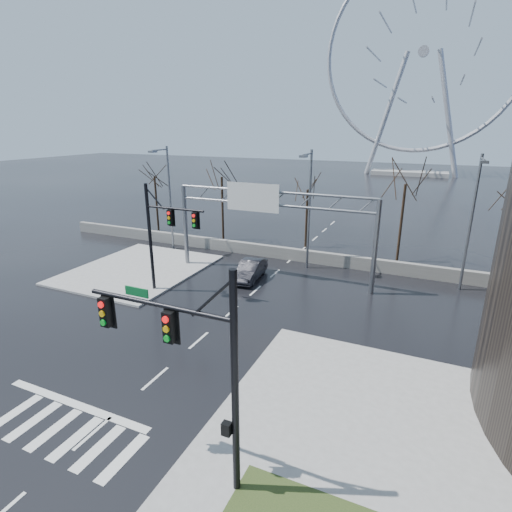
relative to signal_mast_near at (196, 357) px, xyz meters
The scene contains 17 objects.
ground 8.15m from the signal_mast_near, 141.85° to the left, with size 260.00×260.00×0.00m, color black.
sidewalk_right_ext 9.12m from the signal_mast_near, 51.18° to the left, with size 12.00×10.00×0.15m, color gray.
sidewalk_far 23.25m from the signal_mast_near, 135.18° to the left, with size 10.00×12.00×0.15m, color gray.
barrier_wall 24.96m from the signal_mast_near, 102.07° to the left, with size 52.00×0.50×1.10m, color slate.
signal_mast_near is the anchor object (origin of this frame).
signal_mast_far 17.03m from the signal_mast_near, 130.26° to the left, with size 4.72×0.41×8.00m.
sign_gantry 19.79m from the signal_mast_near, 106.19° to the left, with size 16.36×0.40×7.60m.
streetlight_left 28.07m from the signal_mast_near, 127.67° to the left, with size 0.50×2.55×10.00m.
streetlight_mid 22.44m from the signal_mast_near, 98.05° to the left, with size 0.50×2.55×10.00m.
streetlight_right 23.92m from the signal_mast_near, 68.25° to the left, with size 0.50×2.55×10.00m.
tree_far_left 36.36m from the signal_mast_near, 129.53° to the left, with size 3.50×3.50×7.00m.
tree_left 30.98m from the signal_mast_near, 117.18° to the left, with size 3.75×3.75×7.50m.
tree_center 29.00m from the signal_mast_near, 100.21° to the left, with size 3.25×3.25×6.50m.
tree_right 27.84m from the signal_mast_near, 82.02° to the left, with size 3.90×3.90×7.80m.
tree_far_right 30.45m from the signal_mast_near, 67.07° to the left, with size 3.40×3.40×6.80m.
ferris_wheel 101.29m from the signal_mast_near, 90.08° to the left, with size 45.00×6.00×50.91m.
car 19.67m from the signal_mast_near, 109.89° to the left, with size 1.59×4.57×1.51m, color black.
Camera 1 is at (11.34, -13.23, 11.78)m, focal length 28.00 mm.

